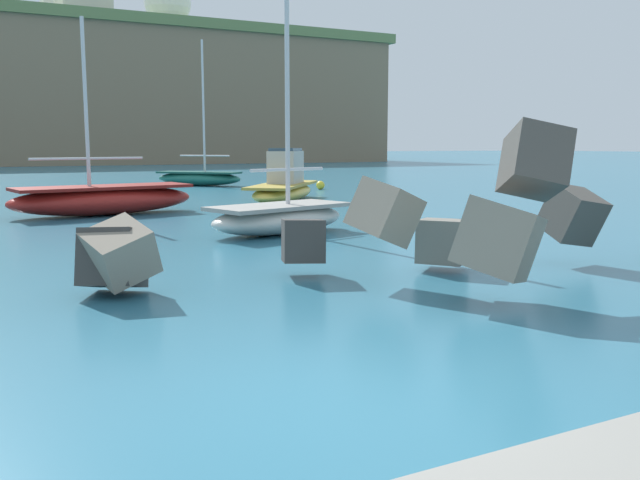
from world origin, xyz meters
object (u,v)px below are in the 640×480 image
station_building_central (65,15)px  boat_far_left (279,216)px  radar_dome (168,10)px  boat_far_right (284,186)px  boat_far_centre (104,199)px  mooring_buoy_middle (320,185)px  boat_mid_centre (199,177)px  station_building_west (83,6)px

station_building_central → boat_far_left: bearing=-94.7°
radar_dome → station_building_central: 14.39m
boat_far_left → boat_far_right: boat_far_left is taller
boat_far_right → boat_far_centre: bearing=-163.6°
boat_far_centre → mooring_buoy_middle: size_ratio=14.25×
boat_far_centre → station_building_central: station_building_central is taller
boat_far_centre → radar_dome: size_ratio=0.66×
radar_dome → boat_mid_centre: bearing=-104.4°
boat_mid_centre → radar_dome: (16.68, 64.88, 21.44)m
boat_far_right → mooring_buoy_middle: boat_far_right is taller
boat_mid_centre → radar_dome: radar_dome is taller
boat_mid_centre → station_building_west: station_building_west is taller
station_building_west → boat_far_left: bearing=-95.8°
radar_dome → station_building_west: radar_dome is taller
boat_far_left → station_building_central: (7.15, 87.67, 19.69)m
boat_mid_centre → mooring_buoy_middle: size_ratio=18.10×
boat_far_right → station_building_central: bearing=88.0°
boat_far_left → station_building_west: size_ratio=0.94×
boat_far_left → radar_dome: 91.22m
boat_mid_centre → mooring_buoy_middle: (4.50, -6.10, -0.27)m
boat_mid_centre → station_building_central: (2.48, 66.50, 19.68)m
mooring_buoy_middle → radar_dome: bearing=80.3°
boat_mid_centre → boat_far_right: 11.88m
boat_far_left → station_building_west: 75.87m
mooring_buoy_middle → boat_far_right: bearing=-129.4°
boat_far_centre → mooring_buoy_middle: bearing=33.1°
boat_mid_centre → boat_far_left: bearing=-102.4°
radar_dome → boat_far_centre: bearing=-107.2°
boat_far_right → station_building_central: (2.73, 78.37, 19.53)m
boat_far_left → boat_far_centre: 7.72m
boat_far_right → station_building_west: (2.95, 63.92, 18.31)m
boat_mid_centre → mooring_buoy_middle: 7.58m
boat_far_centre → radar_dome: radar_dome is taller
boat_mid_centre → radar_dome: bearing=75.6°
boat_far_centre → boat_mid_centre: bearing=61.2°
mooring_buoy_middle → radar_dome: 75.22m
radar_dome → station_building_central: (-14.20, 1.62, -1.76)m
boat_far_centre → radar_dome: 85.40m
station_building_west → boat_far_centre: bearing=-99.0°
boat_mid_centre → station_building_west: (2.70, 52.04, 18.46)m
mooring_buoy_middle → station_building_west: bearing=91.8°
boat_mid_centre → boat_far_left: (-4.67, -21.17, -0.01)m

